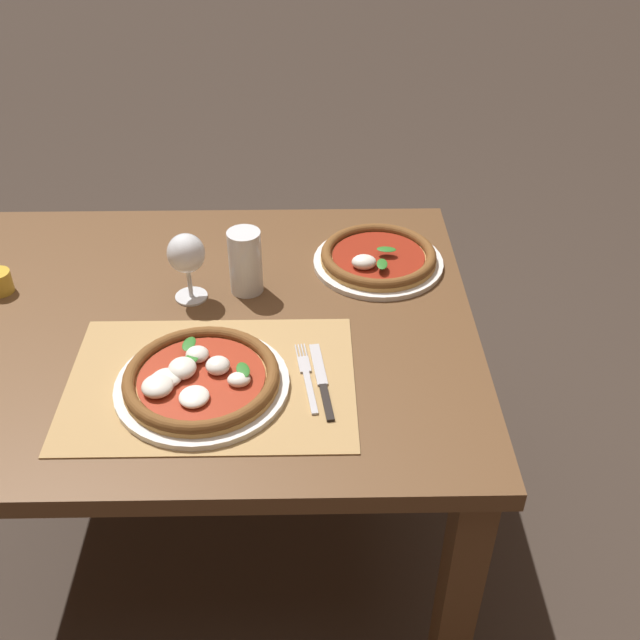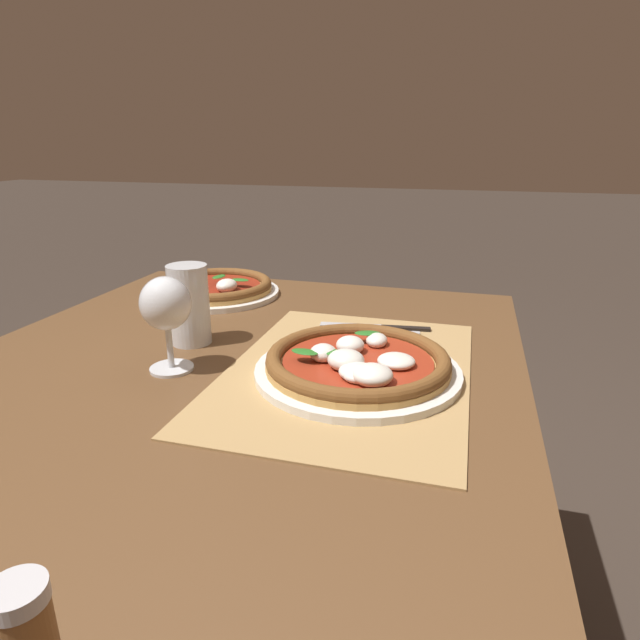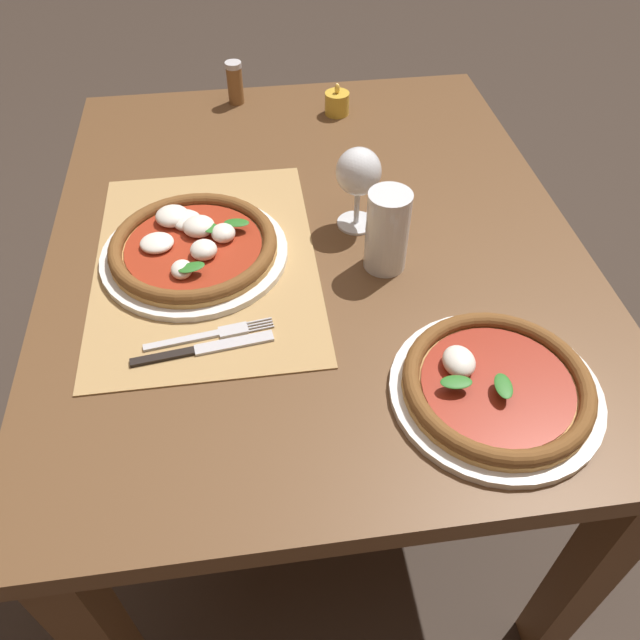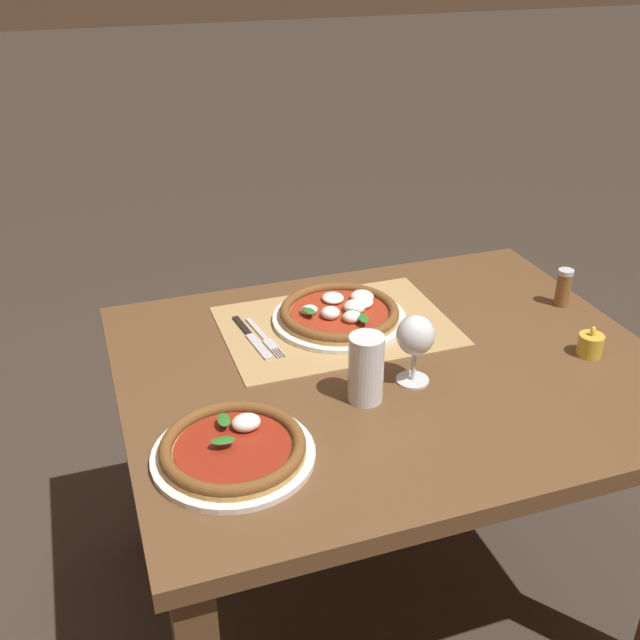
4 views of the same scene
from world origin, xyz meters
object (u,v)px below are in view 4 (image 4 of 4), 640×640
object	(u,v)px
pizza_near	(340,313)
knife	(251,337)
pepper_shaker	(564,287)
fork	(264,337)
votive_candle	(590,346)
wine_glass	(415,338)
pint_glass	(366,370)
pizza_far	(233,449)

from	to	relation	value
pizza_near	knife	xyz separation A→B (m)	(0.22, 0.01, -0.02)
pizza_near	pepper_shaker	size ratio (longest dim) A/B	3.33
fork	votive_candle	size ratio (longest dim) A/B	2.78
knife	fork	bearing A→B (deg)	158.56
wine_glass	pint_glass	distance (m)	0.13
pizza_near	votive_candle	size ratio (longest dim) A/B	4.49
pizza_near	wine_glass	xyz separation A→B (m)	(-0.05, 0.30, 0.08)
wine_glass	pint_glass	size ratio (longest dim) A/B	1.07
pizza_far	pint_glass	distance (m)	0.31
fork	pepper_shaker	distance (m)	0.76
wine_glass	pepper_shaker	size ratio (longest dim) A/B	1.60
pizza_far	fork	xyz separation A→B (m)	(-0.17, -0.40, -0.01)
pizza_near	fork	xyz separation A→B (m)	(0.20, 0.02, -0.02)
pint_glass	pepper_shaker	size ratio (longest dim) A/B	1.49
pint_glass	fork	bearing A→B (deg)	-66.49
fork	pepper_shaker	size ratio (longest dim) A/B	2.07
wine_glass	pint_glass	world-z (taller)	wine_glass
knife	pizza_near	bearing A→B (deg)	-176.68
wine_glass	pizza_far	bearing A→B (deg)	16.58
pizza_far	pint_glass	size ratio (longest dim) A/B	2.06
pizza_far	knife	world-z (taller)	pizza_far
pint_glass	pepper_shaker	distance (m)	0.66
pint_glass	pepper_shaker	bearing A→B (deg)	-160.13
pizza_near	knife	size ratio (longest dim) A/B	1.50
pint_glass	votive_candle	size ratio (longest dim) A/B	2.01
knife	pepper_shaker	size ratio (longest dim) A/B	2.22
pizza_near	knife	world-z (taller)	pizza_near
pizza_near	votive_candle	distance (m)	0.57
wine_glass	votive_candle	distance (m)	0.43
pizza_near	pint_glass	distance (m)	0.33
pizza_far	fork	size ratio (longest dim) A/B	1.49
wine_glass	knife	xyz separation A→B (m)	(0.28, -0.28, -0.10)
wine_glass	fork	distance (m)	0.38
fork	knife	bearing A→B (deg)	-21.44
pizza_near	pepper_shaker	distance (m)	0.57
fork	knife	distance (m)	0.03
votive_candle	pint_glass	bearing A→B (deg)	-0.22
pizza_far	votive_candle	size ratio (longest dim) A/B	4.16
pepper_shaker	votive_candle	bearing A→B (deg)	69.52
votive_candle	wine_glass	bearing A→B (deg)	-4.08
fork	knife	size ratio (longest dim) A/B	0.93
fork	knife	world-z (taller)	knife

